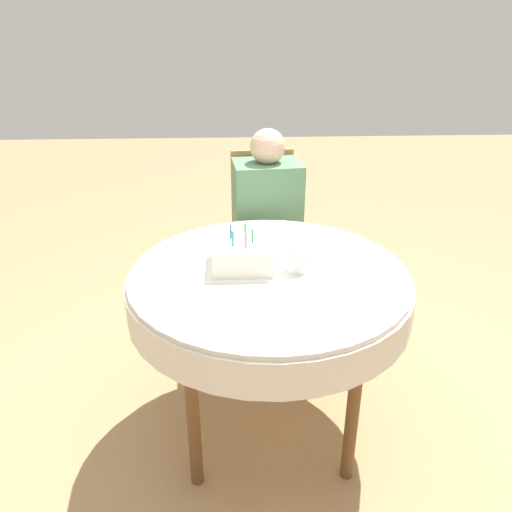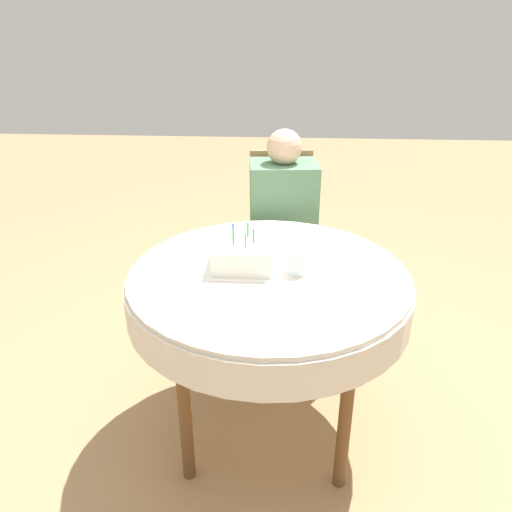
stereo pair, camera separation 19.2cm
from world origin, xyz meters
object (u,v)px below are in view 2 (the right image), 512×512
object	(u,v)px
chair	(281,240)
person	(283,218)
birthday_cake	(244,254)
drinking_glass	(298,262)

from	to	relation	value
chair	person	bearing A→B (deg)	-90.00
person	birthday_cake	world-z (taller)	person
birthday_cake	person	bearing A→B (deg)	78.22
person	birthday_cake	xyz separation A→B (m)	(-0.15, -0.70, 0.12)
drinking_glass	birthday_cake	bearing A→B (deg)	167.85
birthday_cake	drinking_glass	distance (m)	0.22
person	drinking_glass	bearing A→B (deg)	-90.47
person	drinking_glass	distance (m)	0.76
chair	birthday_cake	xyz separation A→B (m)	(-0.14, -0.80, 0.29)
person	drinking_glass	xyz separation A→B (m)	(0.07, -0.75, 0.12)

